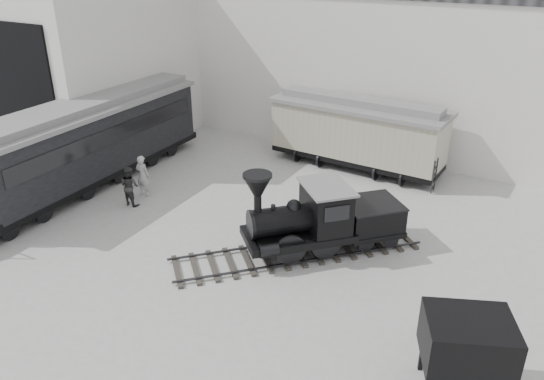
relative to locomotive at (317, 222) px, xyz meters
The scene contains 9 objects.
ground 4.21m from the locomotive, 111.62° to the right, with size 90.00×90.00×0.00m, color #9E9E9B.
north_wall 12.14m from the locomotive, 97.53° to the left, with size 34.00×2.51×11.00m.
west_pavilion 17.46m from the locomotive, 158.74° to the left, with size 7.00×12.11×9.00m.
locomotive is the anchor object (origin of this frame).
boxcar 8.61m from the locomotive, 101.67° to the left, with size 8.98×3.27×3.62m.
passenger_coach 11.91m from the locomotive, behind, with size 3.37×13.97×3.72m.
visitor_a 8.85m from the locomotive, behind, with size 0.70×0.46×1.92m, color #AEAFAB.
visitor_b 8.71m from the locomotive, behind, with size 0.86×0.67×1.76m, color #2D2D2D.
coal_hopper 7.53m from the locomotive, 36.13° to the right, with size 2.58×2.38×2.27m.
Camera 1 is at (8.37, -11.79, 10.40)m, focal length 35.00 mm.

